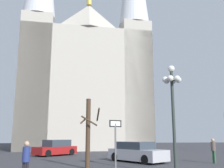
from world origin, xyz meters
TOP-DOWN VIEW (x-y plane):
  - cathedral at (-3.45, 31.38)m, footprint 18.48×15.20m
  - one_way_arrow_sign at (-2.28, 4.26)m, footprint 0.52×0.27m
  - street_lamp at (1.02, 6.58)m, footprint 1.04×0.94m
  - bare_tree at (-3.26, 9.63)m, footprint 1.18×1.25m
  - parked_car_near_silver at (0.41, 12.97)m, footprint 4.08×4.73m
  - parked_car_far_red at (-6.17, 19.77)m, footprint 4.20×4.06m
  - pedestrian_walking at (5.58, 11.50)m, footprint 0.32×0.32m
  - pedestrian_standing at (-5.92, 5.20)m, footprint 0.32×0.32m

SIDE VIEW (x-z plane):
  - parked_car_near_silver at x=0.41m, z-range -0.04..1.41m
  - parked_car_far_red at x=-6.17m, z-range -0.05..1.43m
  - pedestrian_standing at x=-5.92m, z-range 0.18..1.86m
  - pedestrian_walking at x=5.58m, z-range 0.18..1.87m
  - one_way_arrow_sign at x=-2.28m, z-range 0.31..2.84m
  - bare_tree at x=-3.26m, z-range 0.08..4.22m
  - street_lamp at x=1.02m, z-range 0.94..6.52m
  - cathedral at x=-3.45m, z-range -8.02..30.01m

